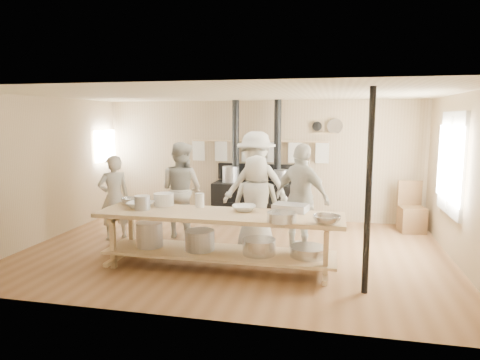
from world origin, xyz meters
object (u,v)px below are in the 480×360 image
object	(u,v)px
chair	(412,217)
stove	(256,198)
prep_table	(218,235)
cook_right	(302,198)
roasting_pan	(291,208)
cook_left	(182,190)
cook_center	(256,205)
cook_far_left	(114,198)
cook_by_window	(256,186)

from	to	relation	value
chair	stove	bearing A→B (deg)	170.22
prep_table	cook_right	world-z (taller)	cook_right
stove	roasting_pan	world-z (taller)	stove
cook_right	cook_left	bearing A→B (deg)	23.61
stove	chair	xyz separation A→B (m)	(3.15, -0.15, -0.23)
chair	cook_center	bearing A→B (deg)	-151.02
stove	cook_far_left	distance (m)	2.98
prep_table	cook_center	world-z (taller)	cook_center
stove	cook_far_left	bearing A→B (deg)	-140.26
cook_center	cook_right	distance (m)	0.78
cook_center	roasting_pan	distance (m)	0.82
chair	roasting_pan	world-z (taller)	chair
stove	prep_table	bearing A→B (deg)	-90.04
cook_center	roasting_pan	bearing A→B (deg)	137.65
cook_right	cook_by_window	world-z (taller)	cook_by_window
prep_table	cook_center	size ratio (longest dim) A/B	2.21
cook_far_left	cook_center	distance (m)	2.70
cook_right	cook_by_window	xyz separation A→B (m)	(-0.88, 0.58, 0.09)
roasting_pan	cook_by_window	bearing A→B (deg)	119.20
roasting_pan	cook_far_left	bearing A→B (deg)	166.58
cook_left	roasting_pan	world-z (taller)	cook_left
stove	cook_right	world-z (taller)	stove
cook_right	chair	world-z (taller)	cook_right
cook_far_left	roasting_pan	xyz separation A→B (m)	(3.30, -0.79, 0.13)
stove	cook_by_window	world-z (taller)	stove
stove	cook_center	distance (m)	2.21
cook_far_left	chair	distance (m)	5.73
cook_center	roasting_pan	world-z (taller)	cook_center
stove	cook_center	world-z (taller)	stove
cook_right	cook_center	bearing A→B (deg)	54.24
stove	cook_left	world-z (taller)	stove
cook_left	chair	world-z (taller)	cook_left
cook_center	cook_right	size ratio (longest dim) A/B	0.90
cook_left	cook_right	bearing A→B (deg)	-169.83
cook_far_left	cook_right	bearing A→B (deg)	137.92
chair	roasting_pan	size ratio (longest dim) A/B	2.01
cook_far_left	cook_left	distance (m)	1.23
stove	roasting_pan	size ratio (longest dim) A/B	5.28
cook_left	cook_right	distance (m)	2.29
cook_center	cook_far_left	bearing A→B (deg)	-6.69
cook_right	chair	size ratio (longest dim) A/B	1.83
prep_table	cook_center	bearing A→B (deg)	64.90
stove	chair	distance (m)	3.17
chair	prep_table	bearing A→B (deg)	-144.82
cook_left	cook_far_left	bearing A→B (deg)	39.96
cook_far_left	cook_right	world-z (taller)	cook_right
cook_center	stove	bearing A→B (deg)	-80.70
stove	cook_right	xyz separation A→B (m)	(1.12, -1.88, 0.38)
cook_center	chair	xyz separation A→B (m)	(2.75, 2.00, -0.52)
prep_table	cook_by_window	world-z (taller)	cook_by_window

